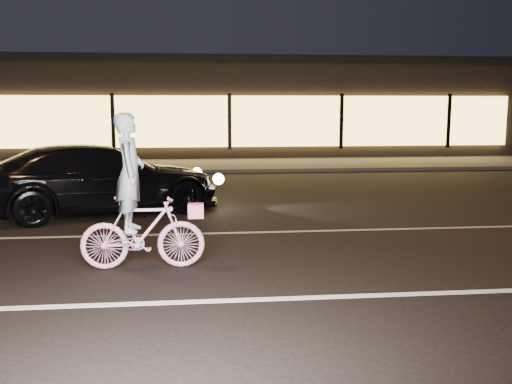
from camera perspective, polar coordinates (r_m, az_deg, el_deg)
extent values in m
plane|color=black|center=(8.16, 3.62, -7.08)|extent=(90.00, 90.00, 0.00)
cube|color=silver|center=(6.75, 5.78, -10.45)|extent=(60.00, 0.12, 0.01)
cube|color=gray|center=(10.08, 1.72, -4.01)|extent=(60.00, 0.10, 0.01)
cube|color=#383533|center=(20.90, -2.34, 2.71)|extent=(30.00, 4.00, 0.12)
cube|color=black|center=(26.78, -3.20, 8.16)|extent=(25.00, 8.00, 4.00)
cube|color=black|center=(26.84, -3.24, 12.54)|extent=(25.40, 8.40, 0.30)
cube|color=#FFC059|center=(22.69, -2.68, 7.07)|extent=(23.00, 0.15, 2.00)
cube|color=black|center=(22.79, -14.11, 6.83)|extent=(0.15, 0.08, 2.20)
cube|color=black|center=(22.61, -2.66, 7.07)|extent=(0.15, 0.08, 2.20)
cube|color=black|center=(23.31, 8.53, 7.03)|extent=(0.15, 0.08, 2.20)
cube|color=black|center=(24.82, 18.71, 6.76)|extent=(0.15, 0.08, 2.20)
imported|color=#E54D94|center=(7.90, -11.27, -3.98)|extent=(1.68, 0.48, 1.01)
imported|color=white|center=(7.78, -12.51, 1.91)|extent=(0.38, 0.58, 1.59)
cube|color=#EE5A88|center=(7.81, -6.04, -1.88)|extent=(0.21, 0.17, 0.19)
imported|color=black|center=(12.15, -15.33, 1.26)|extent=(5.32, 3.60, 1.43)
sphere|color=#FFF2BF|center=(13.42, -5.94, 1.93)|extent=(0.24, 0.24, 0.24)
sphere|color=#FFF2BF|center=(12.21, -3.78, 1.30)|extent=(0.24, 0.24, 0.24)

